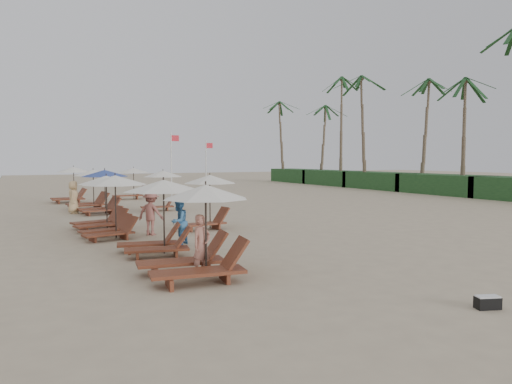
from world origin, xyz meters
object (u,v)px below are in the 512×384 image
lounger_station_2 (111,204)px  beachgoer_near (202,245)px  lounger_station_4 (101,190)px  inland_station_0 (207,196)px  inland_station_2 (131,181)px  beachgoer_mid_a (179,222)px  inland_station_1 (161,184)px  flag_pole_near (172,163)px  lounger_station_1 (158,214)px  beachgoer_far_b (73,197)px  lounger_station_0 (194,238)px  lounger_station_3 (101,202)px  duffel_bag (488,302)px  lounger_station_6 (70,186)px  beachgoer_mid_b (151,213)px  lounger_station_5 (89,191)px

lounger_station_2 → beachgoer_near: (0.96, -6.80, -0.50)m
lounger_station_2 → lounger_station_4: (0.97, 8.13, -0.02)m
inland_station_0 → inland_station_2: size_ratio=0.96×
beachgoer_mid_a → inland_station_2: bearing=-139.2°
inland_station_1 → flag_pole_near: 5.76m
lounger_station_1 → beachgoer_far_b: size_ratio=1.52×
inland_station_0 → beachgoer_near: size_ratio=1.76×
lounger_station_0 → inland_station_2: 23.97m
lounger_station_2 → lounger_station_3: size_ratio=0.97×
beachgoer_near → duffel_bag: size_ratio=2.98×
lounger_station_6 → beachgoer_far_b: 6.80m
lounger_station_4 → duffel_bag: 20.34m
lounger_station_1 → beachgoer_mid_a: (1.04, 1.21, -0.45)m
lounger_station_2 → beachgoer_mid_b: size_ratio=1.49×
lounger_station_3 → beachgoer_far_b: 6.57m
lounger_station_5 → lounger_station_6: 4.76m
inland_station_0 → flag_pole_near: size_ratio=0.58×
lounger_station_5 → lounger_station_6: bearing=96.5°
inland_station_0 → inland_station_1: 7.90m
lounger_station_1 → beachgoer_far_b: (-1.05, 12.63, -0.37)m
inland_station_0 → duffel_bag: (1.02, -12.31, -1.25)m
lounger_station_4 → inland_station_0: lounger_station_4 is taller
lounger_station_4 → beachgoer_near: bearing=-90.0°
beachgoer_near → lounger_station_6: bearing=68.0°
lounger_station_1 → lounger_station_4: lounger_station_4 is taller
lounger_station_5 → lounger_station_1: bearing=-90.0°
lounger_station_6 → inland_station_0: (3.72, -15.24, 0.26)m
lounger_station_0 → lounger_station_3: (-0.67, 9.36, 0.12)m
lounger_station_3 → lounger_station_2: bearing=-91.2°
lounger_station_2 → inland_station_0: lounger_station_2 is taller
duffel_bag → lounger_station_2: bearing=112.8°
lounger_station_5 → inland_station_1: lounger_station_5 is taller
lounger_station_3 → beachgoer_far_b: lounger_station_3 is taller
lounger_station_1 → lounger_station_3: size_ratio=1.02×
beachgoer_near → inland_station_2: bearing=57.8°
beachgoer_near → beachgoer_mid_b: beachgoer_mid_b is taller
inland_station_1 → inland_station_2: size_ratio=0.91×
beachgoer_near → duffel_bag: beachgoer_near is taller
duffel_bag → lounger_station_3: bearing=109.0°
lounger_station_4 → beachgoer_mid_a: bearing=-85.6°
inland_station_1 → beachgoer_far_b: (-4.57, 0.58, -0.60)m
lounger_station_6 → flag_pole_near: bearing=-19.0°
inland_station_2 → duffel_bag: bearing=-88.9°
beachgoer_mid_a → beachgoer_far_b: bearing=-121.0°
lounger_station_1 → lounger_station_6: lounger_station_6 is taller
inland_station_2 → lounger_station_5: bearing=-122.6°
lounger_station_4 → lounger_station_5: 2.92m
lounger_station_0 → lounger_station_3: bearing=94.1°
lounger_station_5 → lounger_station_4: bearing=-85.6°
inland_station_2 → flag_pole_near: bearing=-56.5°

